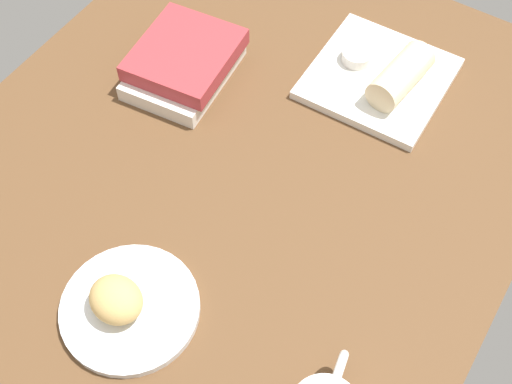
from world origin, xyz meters
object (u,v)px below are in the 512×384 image
at_px(sauce_cup, 357,56).
at_px(book_stack, 184,62).
at_px(round_plate, 130,308).
at_px(square_plate, 378,78).
at_px(breakfast_wrap, 401,76).
at_px(scone_pastry, 114,298).

height_order(sauce_cup, book_stack, book_stack).
height_order(round_plate, sauce_cup, sauce_cup).
distance_m(square_plate, breakfast_wrap, 0.06).
distance_m(sauce_cup, breakfast_wrap, 0.09).
bearing_deg(breakfast_wrap, book_stack, 31.68).
height_order(scone_pastry, sauce_cup, scone_pastry).
height_order(square_plate, sauce_cup, sauce_cup).
bearing_deg(round_plate, square_plate, 170.20).
height_order(round_plate, book_stack, book_stack).
bearing_deg(sauce_cup, square_plate, 77.66).
relative_size(square_plate, sauce_cup, 4.27).
relative_size(square_plate, breakfast_wrap, 1.76).
xyz_separation_m(breakfast_wrap, book_stack, (0.16, -0.34, -0.01)).
height_order(round_plate, breakfast_wrap, breakfast_wrap).
bearing_deg(book_stack, breakfast_wrap, 115.29).
relative_size(sauce_cup, breakfast_wrap, 0.41).
bearing_deg(sauce_cup, book_stack, -53.99).
height_order(round_plate, scone_pastry, scone_pastry).
xyz_separation_m(sauce_cup, breakfast_wrap, (0.02, 0.09, 0.02)).
xyz_separation_m(sauce_cup, book_stack, (0.18, -0.25, 0.00)).
relative_size(round_plate, scone_pastry, 2.48).
relative_size(round_plate, square_plate, 0.86).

